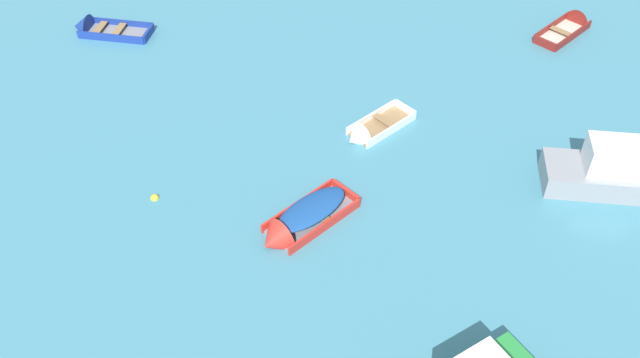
{
  "coord_description": "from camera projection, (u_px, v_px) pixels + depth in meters",
  "views": [
    {
      "loc": [
        -1.77,
        3.77,
        18.28
      ],
      "look_at": [
        0.0,
        23.1,
        0.15
      ],
      "focal_mm": 38.95,
      "sensor_mm": 36.0,
      "label": 1
    }
  ],
  "objects": [
    {
      "name": "rowboat_red_near_left",
      "position": [
        297.0,
        223.0,
        24.65
      ],
      "size": [
        4.05,
        3.62,
        1.38
      ],
      "color": "gray",
      "rests_on": "ground_plane"
    },
    {
      "name": "rowboat_white_back_row_right",
      "position": [
        366.0,
        133.0,
        28.58
      ],
      "size": [
        3.39,
        2.96,
        1.13
      ],
      "color": "#99754C",
      "rests_on": "ground_plane"
    },
    {
      "name": "rowboat_maroon_outer_left",
      "position": [
        573.0,
        24.0,
        34.86
      ],
      "size": [
        3.65,
        3.3,
        1.18
      ],
      "color": "beige",
      "rests_on": "ground_plane"
    },
    {
      "name": "rowboat_deep_blue_far_right",
      "position": [
        95.0,
        29.0,
        34.55
      ],
      "size": [
        4.16,
        2.35,
        1.31
      ],
      "color": "gray",
      "rests_on": "ground_plane"
    },
    {
      "name": "mooring_buoy_midfield",
      "position": [
        155.0,
        198.0,
        26.02
      ],
      "size": [
        0.33,
        0.33,
        0.33
      ],
      "primitive_type": "sphere",
      "color": "yellow",
      "rests_on": "ground_plane"
    }
  ]
}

